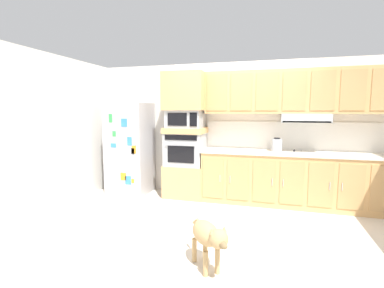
{
  "coord_description": "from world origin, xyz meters",
  "views": [
    {
      "loc": [
        0.59,
        -4.2,
        1.61
      ],
      "look_at": [
        -0.63,
        0.06,
        1.08
      ],
      "focal_mm": 26.16,
      "sensor_mm": 36.0,
      "label": 1
    }
  ],
  "objects_px": {
    "refrigerator": "(130,148)",
    "dog_food_bowl": "(156,253)",
    "screwdriver": "(295,151)",
    "electric_kettle": "(277,145)",
    "built_in_oven": "(186,149)",
    "dog": "(208,236)",
    "microwave": "(186,119)"
  },
  "relations": [
    {
      "from": "dog_food_bowl",
      "to": "electric_kettle",
      "type": "bearing_deg",
      "value": 59.41
    },
    {
      "from": "electric_kettle",
      "to": "dog_food_bowl",
      "type": "distance_m",
      "value": 2.72
    },
    {
      "from": "microwave",
      "to": "dog",
      "type": "distance_m",
      "value": 2.76
    },
    {
      "from": "screwdriver",
      "to": "refrigerator",
      "type": "bearing_deg",
      "value": -177.09
    },
    {
      "from": "built_in_oven",
      "to": "dog",
      "type": "distance_m",
      "value": 2.59
    },
    {
      "from": "refrigerator",
      "to": "microwave",
      "type": "xyz_separation_m",
      "value": [
        1.12,
        0.07,
        0.58
      ]
    },
    {
      "from": "screwdriver",
      "to": "dog",
      "type": "height_order",
      "value": "screwdriver"
    },
    {
      "from": "refrigerator",
      "to": "electric_kettle",
      "type": "bearing_deg",
      "value": 0.43
    },
    {
      "from": "screwdriver",
      "to": "electric_kettle",
      "type": "distance_m",
      "value": 0.34
    },
    {
      "from": "dog",
      "to": "refrigerator",
      "type": "bearing_deg",
      "value": -174.94
    },
    {
      "from": "refrigerator",
      "to": "built_in_oven",
      "type": "xyz_separation_m",
      "value": [
        1.12,
        0.07,
        0.02
      ]
    },
    {
      "from": "refrigerator",
      "to": "electric_kettle",
      "type": "xyz_separation_m",
      "value": [
        2.75,
        0.02,
        0.15
      ]
    },
    {
      "from": "screwdriver",
      "to": "dog_food_bowl",
      "type": "relative_size",
      "value": 0.71
    },
    {
      "from": "screwdriver",
      "to": "dog",
      "type": "xyz_separation_m",
      "value": [
        -0.97,
        -2.43,
        -0.57
      ]
    },
    {
      "from": "refrigerator",
      "to": "built_in_oven",
      "type": "distance_m",
      "value": 1.12
    },
    {
      "from": "built_in_oven",
      "to": "microwave",
      "type": "xyz_separation_m",
      "value": [
        0.0,
        -0.0,
        0.56
      ]
    },
    {
      "from": "microwave",
      "to": "electric_kettle",
      "type": "height_order",
      "value": "microwave"
    },
    {
      "from": "refrigerator",
      "to": "screwdriver",
      "type": "distance_m",
      "value": 3.05
    },
    {
      "from": "refrigerator",
      "to": "dog_food_bowl",
      "type": "xyz_separation_m",
      "value": [
        1.46,
        -2.16,
        -0.85
      ]
    },
    {
      "from": "dog",
      "to": "built_in_oven",
      "type": "bearing_deg",
      "value": 164.96
    },
    {
      "from": "built_in_oven",
      "to": "dog_food_bowl",
      "type": "xyz_separation_m",
      "value": [
        0.34,
        -2.23,
        -0.87
      ]
    },
    {
      "from": "electric_kettle",
      "to": "dog",
      "type": "height_order",
      "value": "electric_kettle"
    },
    {
      "from": "built_in_oven",
      "to": "electric_kettle",
      "type": "relative_size",
      "value": 2.92
    },
    {
      "from": "refrigerator",
      "to": "microwave",
      "type": "height_order",
      "value": "refrigerator"
    },
    {
      "from": "built_in_oven",
      "to": "electric_kettle",
      "type": "distance_m",
      "value": 1.64
    },
    {
      "from": "electric_kettle",
      "to": "dog",
      "type": "distance_m",
      "value": 2.48
    },
    {
      "from": "refrigerator",
      "to": "dog_food_bowl",
      "type": "bearing_deg",
      "value": -55.93
    },
    {
      "from": "electric_kettle",
      "to": "dog",
      "type": "relative_size",
      "value": 0.37
    },
    {
      "from": "microwave",
      "to": "screwdriver",
      "type": "xyz_separation_m",
      "value": [
        1.93,
        0.09,
        -0.53
      ]
    },
    {
      "from": "dog",
      "to": "dog_food_bowl",
      "type": "relative_size",
      "value": 3.22
    },
    {
      "from": "built_in_oven",
      "to": "screwdriver",
      "type": "height_order",
      "value": "built_in_oven"
    },
    {
      "from": "screwdriver",
      "to": "dog",
      "type": "relative_size",
      "value": 0.22
    }
  ]
}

